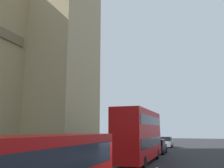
% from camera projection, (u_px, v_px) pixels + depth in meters
% --- Properties ---
extents(double_decker_bus, '(10.69, 2.54, 4.90)m').
position_uv_depth(double_decker_bus, '(139.00, 134.00, 22.92)').
color(double_decker_bus, '#B20F0F').
rests_on(double_decker_bus, ground_plane).
extents(sedan_lead, '(4.40, 1.86, 1.85)m').
position_uv_depth(sedan_lead, '(158.00, 146.00, 31.17)').
color(sedan_lead, black).
rests_on(sedan_lead, ground_plane).
extents(sedan_trailing, '(4.40, 1.86, 1.85)m').
position_uv_depth(sedan_trailing, '(167.00, 142.00, 41.91)').
color(sedan_trailing, '#B7B7BC').
rests_on(sedan_trailing, ground_plane).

